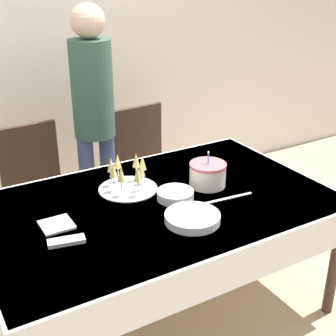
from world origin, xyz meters
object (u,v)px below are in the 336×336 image
at_px(plate_stack_dessert, 175,195).
at_px(champagne_tray, 128,175).
at_px(dining_chair_far_right, 147,165).
at_px(plate_stack_main, 192,218).
at_px(birthday_cake, 208,174).
at_px(dining_chair_far_left, 38,190).
at_px(person_standing, 93,106).

bearing_deg(plate_stack_dessert, champagne_tray, 125.05).
xyz_separation_m(dining_chair_far_right, champagne_tray, (-0.48, -0.69, 0.31)).
bearing_deg(plate_stack_dessert, plate_stack_main, -101.71).
distance_m(dining_chair_far_right, birthday_cake, 0.93).
bearing_deg(birthday_cake, plate_stack_dessert, -168.21).
distance_m(dining_chair_far_left, birthday_cake, 1.20).
bearing_deg(birthday_cake, person_standing, 109.07).
bearing_deg(person_standing, dining_chair_far_right, -4.06).
height_order(champagne_tray, plate_stack_main, champagne_tray).
relative_size(dining_chair_far_left, birthday_cake, 4.48).
height_order(champagne_tray, plate_stack_dessert, champagne_tray).
bearing_deg(plate_stack_main, person_standing, 90.78).
distance_m(champagne_tray, plate_stack_main, 0.51).
relative_size(champagne_tray, plate_stack_main, 1.20).
relative_size(plate_stack_dessert, person_standing, 0.12).
xyz_separation_m(dining_chair_far_right, birthday_cake, (-0.07, -0.88, 0.29)).
bearing_deg(plate_stack_dessert, birthday_cake, 11.79).
bearing_deg(dining_chair_far_right, birthday_cake, -94.35).
distance_m(plate_stack_main, plate_stack_dessert, 0.25).
distance_m(dining_chair_far_left, person_standing, 0.68).
bearing_deg(person_standing, dining_chair_far_left, -176.57).
xyz_separation_m(dining_chair_far_left, champagne_tray, (0.35, -0.69, 0.31)).
bearing_deg(plate_stack_main, dining_chair_far_left, 111.37).
relative_size(plate_stack_main, person_standing, 0.16).
height_order(birthday_cake, person_standing, person_standing).
bearing_deg(dining_chair_far_right, plate_stack_dessert, -108.55).
bearing_deg(birthday_cake, champagne_tray, 155.59).
bearing_deg(dining_chair_far_right, dining_chair_far_left, 179.98).
relative_size(birthday_cake, plate_stack_dessert, 1.05).
bearing_deg(birthday_cake, dining_chair_far_right, 85.65).
bearing_deg(dining_chair_far_left, plate_stack_main, -68.63).
relative_size(dining_chair_far_left, person_standing, 0.56).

